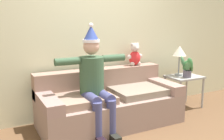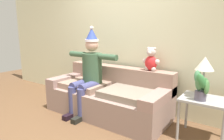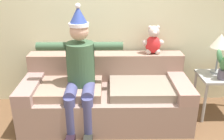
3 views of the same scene
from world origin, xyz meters
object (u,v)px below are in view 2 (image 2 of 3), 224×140
(teddy_bear, at_px, (151,60))
(potted_plant, at_px, (201,87))
(side_table, at_px, (204,105))
(person_seated, at_px, (89,71))
(couch, at_px, (109,96))
(table_lamp, at_px, (205,66))

(teddy_bear, height_order, potted_plant, teddy_bear)
(side_table, xyz_separation_m, potted_plant, (-0.04, -0.10, 0.26))
(person_seated, height_order, potted_plant, person_seated)
(teddy_bear, xyz_separation_m, potted_plant, (0.84, -0.35, -0.22))
(couch, height_order, potted_plant, potted_plant)
(person_seated, bearing_deg, potted_plant, 3.39)
(teddy_bear, bearing_deg, potted_plant, -22.37)
(couch, xyz_separation_m, potted_plant, (1.47, -0.06, 0.43))
(person_seated, distance_m, potted_plant, 1.78)
(person_seated, relative_size, potted_plant, 4.01)
(table_lamp, bearing_deg, couch, -174.78)
(side_table, height_order, table_lamp, table_lamp)
(person_seated, xyz_separation_m, potted_plant, (1.77, 0.10, -0.01))
(teddy_bear, height_order, side_table, teddy_bear)
(couch, relative_size, table_lamp, 3.91)
(potted_plant, bearing_deg, couch, 177.76)
(potted_plant, bearing_deg, table_lamp, 95.02)
(person_seated, distance_m, teddy_bear, 1.06)
(person_seated, height_order, teddy_bear, person_seated)
(potted_plant, bearing_deg, person_seated, -176.61)
(person_seated, relative_size, teddy_bear, 3.93)
(couch, xyz_separation_m, side_table, (1.51, 0.04, 0.17))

